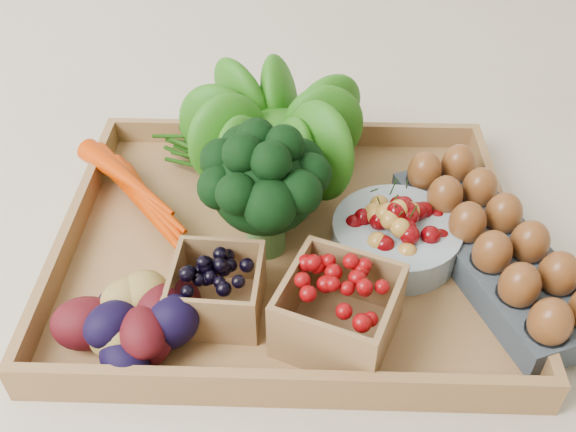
{
  "coord_description": "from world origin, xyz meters",
  "views": [
    {
      "loc": [
        0.02,
        -0.58,
        0.57
      ],
      "look_at": [
        0.0,
        0.0,
        0.06
      ],
      "focal_mm": 40.0,
      "sensor_mm": 36.0,
      "label": 1
    }
  ],
  "objects_px": {
    "broccoli": "(265,209)",
    "cherry_bowl": "(396,237)",
    "egg_carton": "(492,252)",
    "tray": "(288,247)"
  },
  "relations": [
    {
      "from": "broccoli",
      "to": "cherry_bowl",
      "type": "height_order",
      "value": "broccoli"
    },
    {
      "from": "broccoli",
      "to": "egg_carton",
      "type": "bearing_deg",
      "value": -4.38
    },
    {
      "from": "egg_carton",
      "to": "cherry_bowl",
      "type": "bearing_deg",
      "value": 148.56
    },
    {
      "from": "cherry_bowl",
      "to": "egg_carton",
      "type": "bearing_deg",
      "value": -10.33
    },
    {
      "from": "tray",
      "to": "cherry_bowl",
      "type": "height_order",
      "value": "cherry_bowl"
    },
    {
      "from": "cherry_bowl",
      "to": "egg_carton",
      "type": "distance_m",
      "value": 0.12
    },
    {
      "from": "cherry_bowl",
      "to": "egg_carton",
      "type": "xyz_separation_m",
      "value": [
        0.11,
        -0.02,
        -0.0
      ]
    },
    {
      "from": "broccoli",
      "to": "egg_carton",
      "type": "relative_size",
      "value": 0.5
    },
    {
      "from": "broccoli",
      "to": "cherry_bowl",
      "type": "relative_size",
      "value": 1.01
    },
    {
      "from": "tray",
      "to": "broccoli",
      "type": "distance_m",
      "value": 0.07
    }
  ]
}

